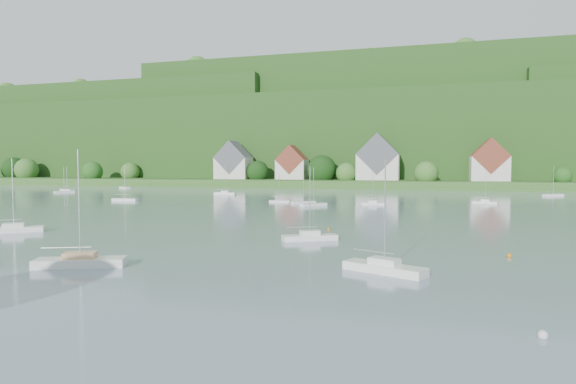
{
  "coord_description": "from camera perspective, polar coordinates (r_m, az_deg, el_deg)",
  "views": [
    {
      "loc": [
        22.35,
        -1.85,
        8.25
      ],
      "look_at": [
        0.57,
        75.0,
        4.0
      ],
      "focal_mm": 30.04,
      "sensor_mm": 36.0,
      "label": 1
    }
  ],
  "objects": [
    {
      "name": "far_shore_strip",
      "position": [
        203.2,
        9.5,
        1.1
      ],
      "size": [
        600.0,
        60.0,
        3.0
      ],
      "primitive_type": "cube",
      "color": "#2E5620",
      "rests_on": "ground"
    },
    {
      "name": "forested_ridge",
      "position": [
        271.7,
        11.23,
        6.07
      ],
      "size": [
        620.0,
        181.22,
        69.89
      ],
      "color": "#173A12",
      "rests_on": "ground"
    },
    {
      "name": "village_building_0",
      "position": [
        204.08,
        -6.46,
        3.38
      ],
      "size": [
        14.0,
        10.4,
        16.0
      ],
      "color": "silver",
      "rests_on": "far_shore_strip"
    },
    {
      "name": "village_building_1",
      "position": [
        197.9,
        0.48,
        3.19
      ],
      "size": [
        12.0,
        9.36,
        14.0
      ],
      "color": "silver",
      "rests_on": "far_shore_strip"
    },
    {
      "name": "village_building_2",
      "position": [
        190.65,
        10.62,
        3.6
      ],
      "size": [
        16.0,
        11.44,
        18.0
      ],
      "color": "silver",
      "rests_on": "far_shore_strip"
    },
    {
      "name": "village_building_3",
      "position": [
        189.21,
        22.73,
        3.17
      ],
      "size": [
        13.0,
        10.4,
        15.5
      ],
      "color": "silver",
      "rests_on": "far_shore_strip"
    },
    {
      "name": "near_sailboat_2",
      "position": [
        43.43,
        -23.38,
        -7.51
      ],
      "size": [
        7.37,
        4.56,
        9.65
      ],
      "rotation": [
        0.0,
        0.0,
        0.39
      ],
      "color": "white",
      "rests_on": "ground"
    },
    {
      "name": "near_sailboat_3",
      "position": [
        54.01,
        2.59,
        -5.27
      ],
      "size": [
        6.19,
        4.44,
        8.26
      ],
      "rotation": [
        0.0,
        0.0,
        0.5
      ],
      "color": "white",
      "rests_on": "ground"
    },
    {
      "name": "near_sailboat_4",
      "position": [
        38.5,
        11.33,
        -8.68
      ],
      "size": [
        6.74,
        4.35,
        8.86
      ],
      "rotation": [
        0.0,
        0.0,
        -0.42
      ],
      "color": "white",
      "rests_on": "ground"
    },
    {
      "name": "near_sailboat_6",
      "position": [
        69.49,
        -29.7,
        -3.78
      ],
      "size": [
        6.68,
        5.53,
        9.24
      ],
      "rotation": [
        0.0,
        0.0,
        0.62
      ],
      "color": "white",
      "rests_on": "ground"
    },
    {
      "name": "mooring_buoy_1",
      "position": [
        27.13,
        27.92,
        -15.01
      ],
      "size": [
        0.49,
        0.49,
        0.49
      ],
      "primitive_type": "sphere",
      "color": "silver",
      "rests_on": "ground"
    },
    {
      "name": "mooring_buoy_2",
      "position": [
        48.43,
        24.74,
        -7.04
      ],
      "size": [
        0.5,
        0.5,
        0.5
      ],
      "primitive_type": "sphere",
      "color": "#CC6F0C",
      "rests_on": "ground"
    },
    {
      "name": "mooring_buoy_3",
      "position": [
        62.91,
        4.85,
        -4.5
      ],
      "size": [
        0.4,
        0.4,
        0.4
      ],
      "primitive_type": "sphere",
      "color": "#CC6F0C",
      "rests_on": "ground"
    },
    {
      "name": "far_sailboat_cluster",
      "position": [
        124.31,
        8.41,
        -0.62
      ],
      "size": [
        201.43,
        67.79,
        8.71
      ],
      "color": "white",
      "rests_on": "ground"
    }
  ]
}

